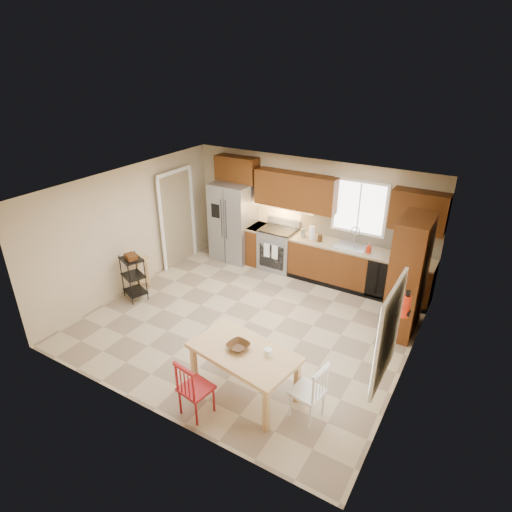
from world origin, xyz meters
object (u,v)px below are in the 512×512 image
object	(u,v)px
dining_table	(244,372)
utility_cart	(134,278)
pantry	(408,277)
table_jar	(268,353)
range_stove	(278,249)
bar_stool	(143,273)
chair_red	(196,387)
soap_bottle	(369,248)
chair_white	(307,391)
fire_extinguisher	(406,306)
table_bowl	(238,349)
refrigerator	(233,222)

from	to	relation	value
dining_table	utility_cart	size ratio (longest dim) A/B	1.65
pantry	table_jar	distance (m)	2.93
range_stove	table_jar	bearing A→B (deg)	-64.01
bar_stool	utility_cart	bearing A→B (deg)	-72.42
utility_cart	dining_table	bearing A→B (deg)	3.12
chair_red	utility_cart	distance (m)	3.40
bar_stool	chair_red	bearing A→B (deg)	-38.02
soap_bottle	chair_white	xyz separation A→B (m)	(0.36, -3.59, -0.55)
fire_extinguisher	chair_white	world-z (taller)	fire_extinguisher
soap_bottle	fire_extinguisher	size ratio (longest dim) A/B	0.53
soap_bottle	table_bowl	distance (m)	3.72
table_jar	utility_cart	bearing A→B (deg)	164.14
dining_table	utility_cart	bearing A→B (deg)	170.31
chair_white	bar_stool	bearing A→B (deg)	80.91
range_stove	table_bowl	bearing A→B (deg)	-70.10
fire_extinguisher	chair_white	distance (m)	1.94
refrigerator	range_stove	size ratio (longest dim) A/B	1.98
range_stove	fire_extinguisher	size ratio (longest dim) A/B	2.56
table_jar	utility_cart	world-z (taller)	utility_cart
refrigerator	table_bowl	size ratio (longest dim) A/B	5.99
chair_white	chair_red	bearing A→B (deg)	127.48
refrigerator	utility_cart	size ratio (longest dim) A/B	2.00
soap_bottle	utility_cart	xyz separation A→B (m)	(-3.84, -2.53, -0.54)
refrigerator	chair_red	distance (m)	4.89
pantry	table_jar	size ratio (longest dim) A/B	17.05
fire_extinguisher	chair_red	size ratio (longest dim) A/B	0.41
pantry	bar_stool	bearing A→B (deg)	-165.66
chair_white	table_jar	xyz separation A→B (m)	(-0.62, 0.04, 0.33)
soap_bottle	fire_extinguisher	world-z (taller)	fire_extinguisher
refrigerator	range_stove	bearing A→B (deg)	2.99
utility_cart	refrigerator	bearing A→B (deg)	97.50
refrigerator	chair_red	size ratio (longest dim) A/B	2.06
bar_stool	soap_bottle	bearing A→B (deg)	25.50
pantry	chair_white	world-z (taller)	pantry
dining_table	bar_stool	world-z (taller)	dining_table
dining_table	chair_red	world-z (taller)	chair_red
table_bowl	fire_extinguisher	bearing A→B (deg)	42.78
chair_red	chair_white	bearing A→B (deg)	37.48
range_stove	fire_extinguisher	distance (m)	3.83
fire_extinguisher	table_jar	size ratio (longest dim) A/B	2.92
utility_cart	soap_bottle	bearing A→B (deg)	55.38
fire_extinguisher	soap_bottle	bearing A→B (deg)	120.53
range_stove	bar_stool	size ratio (longest dim) A/B	1.34
utility_cart	bar_stool	bearing A→B (deg)	132.56
soap_bottle	pantry	world-z (taller)	pantry
table_bowl	bar_stool	bearing A→B (deg)	155.79
dining_table	bar_stool	size ratio (longest dim) A/B	2.18
table_bowl	bar_stool	distance (m)	3.64
table_bowl	refrigerator	bearing A→B (deg)	124.27
dining_table	table_jar	distance (m)	0.53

